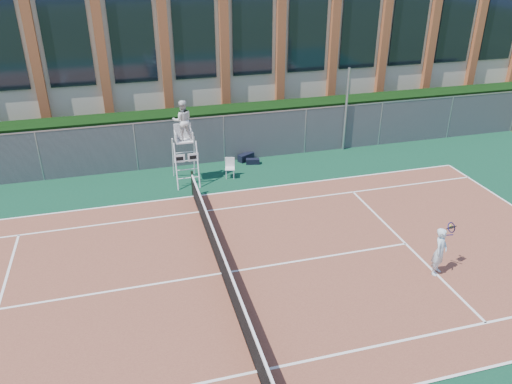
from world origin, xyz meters
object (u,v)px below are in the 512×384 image
object	(u,v)px
plastic_chair	(230,166)
tennis_player	(440,251)
steel_pole	(346,110)
umpire_chair	(183,123)

from	to	relation	value
plastic_chair	tennis_player	bearing A→B (deg)	-62.44
steel_pole	tennis_player	bearing A→B (deg)	-98.62
steel_pole	tennis_player	xyz separation A→B (m)	(-1.58, -10.44, -1.21)
plastic_chair	tennis_player	world-z (taller)	tennis_player
steel_pole	tennis_player	world-z (taller)	steel_pole
tennis_player	umpire_chair	bearing A→B (deg)	126.39
umpire_chair	tennis_player	size ratio (longest dim) A/B	2.27
steel_pole	plastic_chair	bearing A→B (deg)	-164.49
umpire_chair	plastic_chair	distance (m)	2.86
steel_pole	plastic_chair	world-z (taller)	steel_pole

